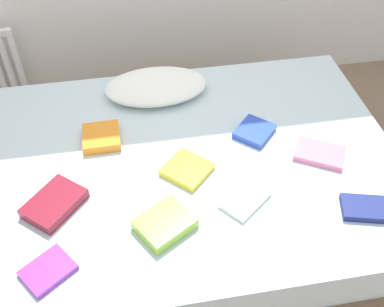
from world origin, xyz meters
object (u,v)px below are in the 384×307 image
(textbook_orange, at_px, (101,137))
(textbook_lime, at_px, (165,224))
(pillow, at_px, (156,86))
(textbook_navy, at_px, (368,209))
(bed, at_px, (194,192))
(textbook_purple, at_px, (48,271))
(textbook_blue, at_px, (254,131))
(textbook_white, at_px, (245,200))
(textbook_yellow, at_px, (187,169))
(textbook_pink, at_px, (320,153))
(textbook_maroon, at_px, (54,203))

(textbook_orange, relative_size, textbook_lime, 0.86)
(pillow, distance_m, textbook_lime, 0.91)
(textbook_lime, relative_size, textbook_navy, 0.96)
(bed, bearing_deg, pillow, 102.47)
(textbook_purple, bearing_deg, pillow, 26.52)
(bed, distance_m, textbook_orange, 0.55)
(textbook_orange, height_order, textbook_blue, textbook_orange)
(textbook_lime, bearing_deg, textbook_blue, 12.66)
(bed, xyz_separation_m, pillow, (-0.12, 0.53, 0.30))
(textbook_white, distance_m, textbook_yellow, 0.31)
(textbook_pink, bearing_deg, bed, -158.30)
(bed, distance_m, textbook_lime, 0.51)
(bed, bearing_deg, textbook_pink, -8.33)
(textbook_blue, bearing_deg, textbook_navy, -104.83)
(textbook_orange, xyz_separation_m, textbook_navy, (1.11, -0.64, -0.01))
(textbook_yellow, bearing_deg, textbook_maroon, -125.25)
(textbook_orange, bearing_deg, pillow, 46.00)
(textbook_maroon, bearing_deg, textbook_lime, -71.52)
(pillow, relative_size, textbook_navy, 2.46)
(textbook_yellow, bearing_deg, textbook_purple, -100.52)
(textbook_yellow, xyz_separation_m, textbook_purple, (-0.61, -0.43, -0.00))
(textbook_maroon, xyz_separation_m, textbook_purple, (-0.01, -0.32, -0.01))
(textbook_navy, bearing_deg, textbook_blue, 137.20)
(textbook_blue, bearing_deg, textbook_white, -157.44)
(textbook_yellow, relative_size, textbook_lime, 0.87)
(textbook_blue, relative_size, textbook_lime, 0.82)
(bed, height_order, textbook_purple, textbook_purple)
(textbook_white, height_order, textbook_navy, textbook_navy)
(textbook_navy, bearing_deg, textbook_white, 179.25)
(textbook_maroon, bearing_deg, bed, -32.24)
(textbook_white, bearing_deg, textbook_orange, 101.84)
(textbook_white, distance_m, textbook_lime, 0.37)
(textbook_white, distance_m, textbook_navy, 0.52)
(textbook_navy, bearing_deg, textbook_lime, -169.11)
(textbook_pink, height_order, textbook_blue, textbook_blue)
(textbook_blue, bearing_deg, textbook_orange, 126.76)
(bed, distance_m, textbook_white, 0.44)
(textbook_purple, xyz_separation_m, textbook_lime, (0.47, 0.13, 0.01))
(textbook_orange, height_order, textbook_white, textbook_orange)
(textbook_pink, height_order, textbook_maroon, textbook_maroon)
(textbook_blue, xyz_separation_m, textbook_white, (-0.15, -0.41, -0.01))
(textbook_white, height_order, textbook_purple, textbook_purple)
(pillow, distance_m, textbook_navy, 1.25)
(textbook_purple, height_order, textbook_navy, textbook_navy)
(textbook_orange, bearing_deg, textbook_white, -40.16)
(textbook_maroon, bearing_deg, textbook_white, -56.46)
(textbook_pink, xyz_separation_m, textbook_lime, (-0.78, -0.29, 0.01))
(textbook_purple, xyz_separation_m, textbook_navy, (1.33, 0.07, 0.00))
(bed, bearing_deg, textbook_navy, -33.04)
(pillow, relative_size, textbook_blue, 3.11)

